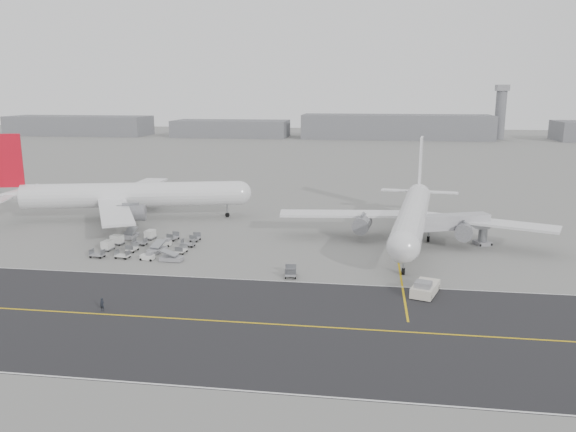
# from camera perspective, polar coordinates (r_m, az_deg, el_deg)

# --- Properties ---
(ground) EXTENTS (700.00, 700.00, 0.00)m
(ground) POSITION_cam_1_polar(r_m,az_deg,el_deg) (89.35, -8.20, -5.76)
(ground) COLOR gray
(ground) RESTS_ON ground
(taxiway) EXTENTS (220.00, 59.00, 0.03)m
(taxiway) POSITION_cam_1_polar(r_m,az_deg,el_deg) (71.86, -8.35, -10.43)
(taxiway) COLOR #29292C
(taxiway) RESTS_ON ground
(horizon_buildings) EXTENTS (520.00, 28.00, 28.00)m
(horizon_buildings) POSITION_cam_1_polar(r_m,az_deg,el_deg) (342.43, 9.14, 7.79)
(horizon_buildings) COLOR slate
(horizon_buildings) RESTS_ON ground
(control_tower) EXTENTS (7.00, 7.00, 31.25)m
(control_tower) POSITION_cam_1_polar(r_m,az_deg,el_deg) (354.58, 20.78, 9.94)
(control_tower) COLOR slate
(control_tower) RESTS_ON ground
(airliner_a) EXTENTS (54.40, 53.17, 19.11)m
(airliner_a) POSITION_cam_1_polar(r_m,az_deg,el_deg) (128.68, -16.10, 2.07)
(airliner_a) COLOR white
(airliner_a) RESTS_ON ground
(airliner_b) EXTENTS (51.12, 51.99, 17.98)m
(airliner_b) POSITION_cam_1_polar(r_m,az_deg,el_deg) (108.28, 12.57, 0.17)
(airliner_b) COLOR white
(airliner_b) RESTS_ON ground
(pushback_tug) EXTENTS (4.68, 8.06, 2.29)m
(pushback_tug) POSITION_cam_1_polar(r_m,az_deg,el_deg) (81.48, 13.74, -7.14)
(pushback_tug) COLOR silver
(pushback_tug) RESTS_ON ground
(jet_bridge) EXTENTS (16.49, 8.44, 6.23)m
(jet_bridge) POSITION_cam_1_polar(r_m,az_deg,el_deg) (105.97, 16.03, -0.76)
(jet_bridge) COLOR gray
(jet_bridge) RESTS_ON ground
(gse_cluster) EXTENTS (23.24, 22.59, 1.86)m
(gse_cluster) POSITION_cam_1_polar(r_m,az_deg,el_deg) (104.85, -13.93, -3.24)
(gse_cluster) COLOR gray
(gse_cluster) RESTS_ON ground
(stray_dolly) EXTENTS (2.02, 2.96, 1.71)m
(stray_dolly) POSITION_cam_1_polar(r_m,az_deg,el_deg) (86.77, 0.27, -6.19)
(stray_dolly) COLOR silver
(stray_dolly) RESTS_ON ground
(ground_crew_a) EXTENTS (0.72, 0.55, 1.76)m
(ground_crew_a) POSITION_cam_1_polar(r_m,az_deg,el_deg) (77.47, -18.37, -8.53)
(ground_crew_a) COLOR black
(ground_crew_a) RESTS_ON ground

